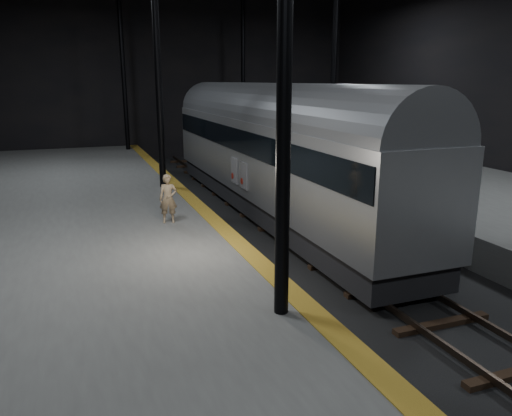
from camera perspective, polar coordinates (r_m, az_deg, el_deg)
ground at (r=14.75m, az=10.29°, el=-6.36°), size 44.00×44.00×0.00m
platform_left at (r=12.68m, az=-20.54°, el=-8.18°), size 9.00×43.80×1.00m
tactile_strip at (r=13.11m, az=-1.85°, el=-4.13°), size 0.50×43.80×0.01m
track at (r=14.73m, az=10.31°, el=-6.11°), size 2.40×43.00×0.24m
train at (r=19.32m, az=1.56°, el=7.25°), size 2.78×18.56×4.96m
woman at (r=15.13m, az=-10.00°, el=1.05°), size 0.59×0.45×1.47m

